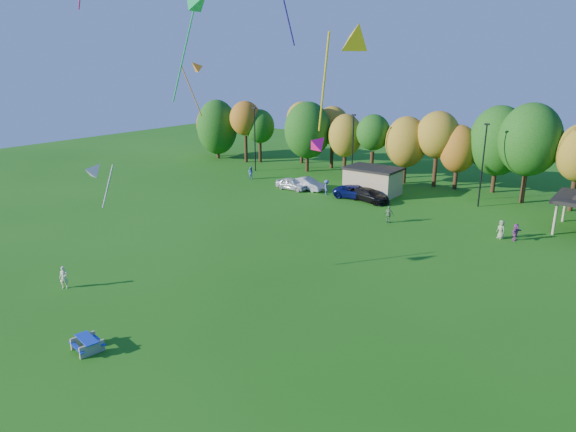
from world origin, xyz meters
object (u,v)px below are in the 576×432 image
Objects in this scene: car_d at (369,195)px; car_a at (292,184)px; kite_flyer at (64,278)px; picnic_table at (87,343)px; car_b at (308,184)px; car_c at (357,192)px.

car_a is at bearing 106.01° from car_d.
picnic_table is at bearing -61.42° from kite_flyer.
kite_flyer is at bearing -170.73° from car_b.
kite_flyer is 33.15m from car_a.
car_a is (-12.66, 36.63, 0.30)m from picnic_table.
car_b is at bearing -57.12° from car_a.
car_d is at bearing 41.56° from kite_flyer.
car_b is 0.90× the size of car_d.
picnic_table is 0.37× the size of car_c.
picnic_table is 0.46× the size of car_a.
car_a is at bearing 86.84° from car_c.
car_d reaches higher than picnic_table.
car_c is (4.43, 33.95, -0.07)m from kite_flyer.
picnic_table is 0.39× the size of car_d.
car_d is at bearing 104.27° from picnic_table.
picnic_table is 37.92m from car_c.
car_c is at bearing 90.71° from car_d.
picnic_table is 0.43× the size of car_b.
kite_flyer reaches higher than car_c.
picnic_table is 37.38m from car_d.
car_a reaches higher than picnic_table.
car_b is (1.65, 1.07, 0.02)m from car_a.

